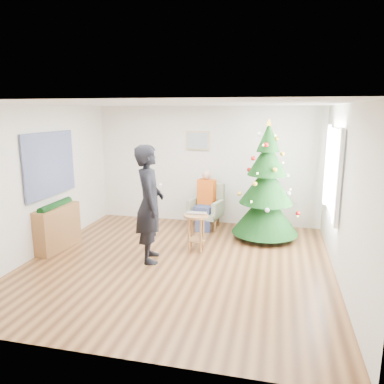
% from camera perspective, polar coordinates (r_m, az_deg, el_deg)
% --- Properties ---
extents(floor, '(5.00, 5.00, 0.00)m').
position_cam_1_polar(floor, '(6.36, -2.14, -10.83)').
color(floor, brown).
rests_on(floor, ground).
extents(ceiling, '(5.00, 5.00, 0.00)m').
position_cam_1_polar(ceiling, '(5.85, -2.35, 13.31)').
color(ceiling, white).
rests_on(ceiling, wall_back).
extents(wall_back, '(5.00, 0.00, 5.00)m').
position_cam_1_polar(wall_back, '(8.37, 2.29, 4.07)').
color(wall_back, silver).
rests_on(wall_back, floor).
extents(wall_front, '(5.00, 0.00, 5.00)m').
position_cam_1_polar(wall_front, '(3.70, -12.60, -6.87)').
color(wall_front, silver).
rests_on(wall_front, floor).
extents(wall_left, '(0.00, 5.00, 5.00)m').
position_cam_1_polar(wall_left, '(7.04, -22.27, 1.60)').
color(wall_left, silver).
rests_on(wall_left, floor).
extents(wall_right, '(0.00, 5.00, 5.00)m').
position_cam_1_polar(wall_right, '(5.84, 22.15, -0.44)').
color(wall_right, silver).
rests_on(wall_right, floor).
extents(window_panel, '(0.04, 1.30, 1.40)m').
position_cam_1_polar(window_panel, '(6.77, 20.78, 3.04)').
color(window_panel, white).
rests_on(window_panel, wall_right).
extents(curtains, '(0.05, 1.75, 1.50)m').
position_cam_1_polar(curtains, '(6.77, 20.53, 3.06)').
color(curtains, white).
rests_on(curtains, wall_right).
extents(christmas_tree, '(1.31, 1.31, 2.36)m').
position_cam_1_polar(christmas_tree, '(7.40, 11.27, 0.89)').
color(christmas_tree, '#3F2816').
rests_on(christmas_tree, floor).
extents(stool, '(0.45, 0.45, 0.67)m').
position_cam_1_polar(stool, '(6.82, 0.61, -6.12)').
color(stool, brown).
rests_on(stool, floor).
extents(laptop, '(0.38, 0.25, 0.03)m').
position_cam_1_polar(laptop, '(6.72, 0.61, -3.36)').
color(laptop, silver).
rests_on(laptop, stool).
extents(armchair, '(0.78, 0.75, 0.96)m').
position_cam_1_polar(armchair, '(8.12, 2.24, -3.06)').
color(armchair, gray).
rests_on(armchair, floor).
extents(seated_person, '(0.44, 0.58, 1.25)m').
position_cam_1_polar(seated_person, '(8.01, 2.08, -1.15)').
color(seated_person, navy).
rests_on(seated_person, armchair).
extents(standing_man, '(0.68, 0.83, 1.97)m').
position_cam_1_polar(standing_man, '(6.24, -6.50, -1.82)').
color(standing_man, black).
rests_on(standing_man, floor).
extents(game_controller, '(0.08, 0.13, 0.04)m').
position_cam_1_polar(game_controller, '(6.07, -4.81, 1.00)').
color(game_controller, white).
rests_on(game_controller, standing_man).
extents(console, '(0.40, 1.02, 0.80)m').
position_cam_1_polar(console, '(7.29, -19.86, -5.17)').
color(console, brown).
rests_on(console, floor).
extents(garland, '(0.14, 0.90, 0.14)m').
position_cam_1_polar(garland, '(7.18, -20.10, -1.97)').
color(garland, black).
rests_on(garland, console).
extents(tapestry, '(0.03, 1.50, 1.15)m').
position_cam_1_polar(tapestry, '(7.23, -20.81, 3.98)').
color(tapestry, black).
rests_on(tapestry, wall_left).
extents(framed_picture, '(0.52, 0.05, 0.42)m').
position_cam_1_polar(framed_picture, '(8.31, 0.91, 7.84)').
color(framed_picture, tan).
rests_on(framed_picture, wall_back).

